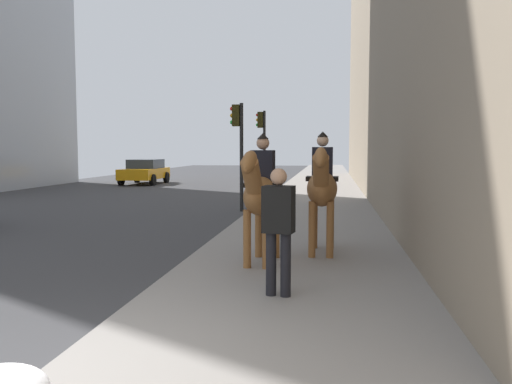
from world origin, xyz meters
The scene contains 6 objects.
mounted_horse_near centered at (4.68, -1.38, 1.33)m, with size 2.15×0.67×2.22m.
mounted_horse_far centered at (5.69, -2.38, 1.38)m, with size 2.15×0.61×2.27m.
pedestrian_greeting centered at (2.74, -1.86, 1.10)m, with size 0.32×0.44×1.70m.
car_mid_lane centered at (25.61, 8.25, 0.76)m, with size 4.14×2.11×1.44m.
traffic_light_near_curb centered at (13.01, 0.46, 2.40)m, with size 0.20×0.44×3.55m.
traffic_light_far_curb centered at (19.37, 0.50, 2.52)m, with size 0.20×0.44×3.75m.
Camera 1 is at (-4.14, -2.53, 2.08)m, focal length 37.13 mm.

